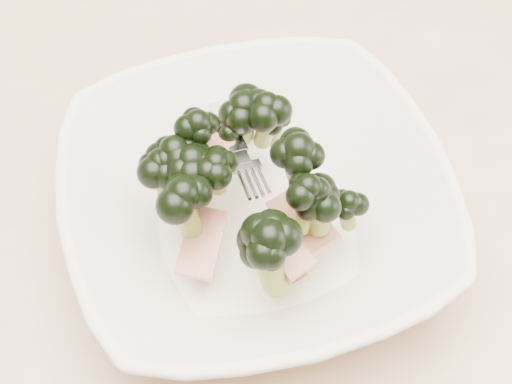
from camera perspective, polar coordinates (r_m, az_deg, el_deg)
dining_table at (r=0.67m, az=-0.91°, el=-3.80°), size 1.20×0.80×0.75m
broccoli_dish at (r=0.52m, az=-0.15°, el=-0.65°), size 0.31×0.31×0.11m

